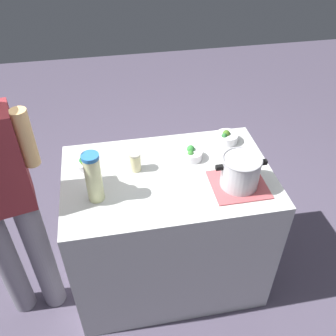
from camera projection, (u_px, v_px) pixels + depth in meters
The scene contains 10 objects.
ground_plane at pixel (168, 271), 2.72m from camera, with size 8.00×8.00×0.00m, color #4F475B.
counter_slab at pixel (168, 229), 2.42m from camera, with size 1.21×0.77×0.94m, color beige.
dish_cloth at pixel (238, 185), 2.05m from camera, with size 0.30×0.28×0.01m, color #B14D52.
cooking_pot at pixel (241, 171), 1.99m from camera, with size 0.28×0.22×0.18m.
lemonade_pitcher at pixel (93, 177), 1.88m from camera, with size 0.09×0.09×0.29m.
mason_jar at pixel (135, 161), 2.12m from camera, with size 0.07×0.07×0.12m.
broccoli_bowl_front at pixel (227, 137), 2.36m from camera, with size 0.14×0.14×0.08m.
broccoli_bowl_center at pixel (192, 154), 2.22m from camera, with size 0.13×0.13×0.08m.
broccoli_bowl_back at pixel (84, 163), 2.16m from camera, with size 0.10×0.10×0.08m.
person_cook at pixel (3, 205), 1.95m from camera, with size 0.50×0.27×1.68m.
Camera 1 is at (0.29, 1.58, 2.32)m, focal length 39.72 mm.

